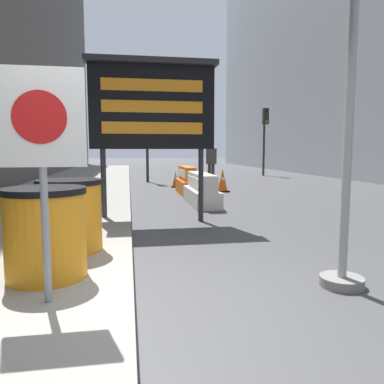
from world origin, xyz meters
name	(u,v)px	position (x,y,z in m)	size (l,w,h in m)	color
ground_plane	(134,316)	(0.00, 0.00, 0.00)	(120.00, 120.00, 0.00)	#474749
barrel_drum_foreground	(46,233)	(-0.84, 0.72, 0.59)	(0.79, 0.79, 0.89)	orange
barrel_drum_middle	(70,215)	(-0.75, 1.70, 0.59)	(0.79, 0.79, 0.89)	orange
warning_sign	(41,136)	(-0.70, 0.06, 1.50)	(0.69, 0.08, 1.89)	gray
message_board	(152,106)	(0.43, 4.03, 2.20)	(2.42, 0.36, 3.04)	#28282B
jersey_barrier_white	(201,191)	(1.79, 6.24, 0.35)	(0.62, 2.12, 0.80)	silver
jersey_barrier_orange_near	(187,182)	(1.79, 8.64, 0.38)	(0.51, 1.79, 0.87)	orange
traffic_cone_near	(223,181)	(3.06, 9.05, 0.37)	(0.42, 0.42, 0.76)	black
traffic_cone_mid	(176,180)	(1.70, 10.76, 0.29)	(0.33, 0.33, 0.59)	black
traffic_cone_far	(214,184)	(2.60, 8.28, 0.34)	(0.39, 0.39, 0.69)	black
traffic_light_near_curb	(147,121)	(0.78, 13.13, 2.59)	(0.28, 0.44, 3.56)	#2D2D30
traffic_light_far_side	(265,127)	(7.20, 16.22, 2.61)	(0.28, 0.45, 3.58)	#2D2D30
pedestrian_worker	(211,160)	(3.36, 12.14, 0.99)	(0.48, 0.35, 1.67)	#333338
steel_pole_right	(345,204)	(2.11, 0.34, 0.85)	(0.44, 0.44, 2.96)	gray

